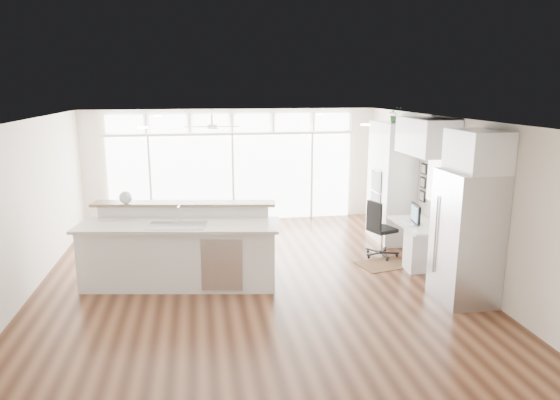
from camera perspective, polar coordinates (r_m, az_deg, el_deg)
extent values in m
cube|color=#3E2113|center=(8.62, -3.30, -9.11)|extent=(7.00, 8.00, 0.02)
cube|color=silver|center=(8.01, -3.55, 9.18)|extent=(7.00, 8.00, 0.02)
cube|color=silver|center=(12.13, -5.45, 3.94)|extent=(7.00, 0.04, 2.70)
cube|color=silver|center=(4.44, 2.20, -11.81)|extent=(7.00, 0.04, 2.70)
cube|color=silver|center=(8.59, -27.32, -1.10)|extent=(0.04, 8.00, 2.70)
cube|color=silver|center=(9.24, 18.69, 0.55)|extent=(0.04, 8.00, 2.70)
cube|color=white|center=(12.12, -5.40, 2.50)|extent=(5.80, 0.06, 2.08)
cube|color=white|center=(11.95, -5.53, 8.79)|extent=(5.90, 0.06, 0.40)
cube|color=white|center=(9.45, 17.72, 2.11)|extent=(0.04, 0.85, 0.85)
cube|color=silver|center=(10.78, -7.79, 8.84)|extent=(1.16, 1.16, 0.32)
cube|color=white|center=(8.21, -3.70, 9.13)|extent=(3.40, 3.00, 0.02)
cube|color=white|center=(10.72, 12.62, 1.99)|extent=(0.64, 1.20, 2.50)
cube|color=white|center=(9.58, 15.48, -4.82)|extent=(0.72, 1.30, 0.76)
cube|color=white|center=(9.21, 16.43, 6.97)|extent=(0.64, 1.30, 0.64)
cube|color=#BCBCC1|center=(8.00, 20.54, -4.02)|extent=(0.76, 0.90, 2.00)
cube|color=white|center=(7.77, 21.67, 5.24)|extent=(0.64, 0.90, 0.60)
cube|color=black|center=(10.02, 16.06, 1.93)|extent=(0.06, 0.22, 0.80)
cube|color=white|center=(8.32, -11.40, -5.36)|extent=(3.40, 1.73, 1.29)
cube|color=#331E10|center=(9.46, 11.71, -7.23)|extent=(1.02, 0.83, 0.01)
cube|color=black|center=(9.76, 11.61, -3.27)|extent=(0.71, 0.68, 1.09)
sphere|color=silver|center=(8.74, -17.23, 0.28)|extent=(0.25, 0.25, 0.21)
cube|color=black|center=(9.39, 15.24, -1.52)|extent=(0.14, 0.47, 0.39)
cube|color=white|center=(9.37, 14.23, -2.66)|extent=(0.16, 0.36, 0.02)
imported|color=#245323|center=(10.56, 12.98, 9.30)|extent=(0.31, 0.33, 0.24)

